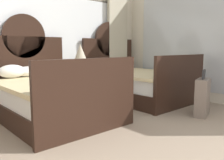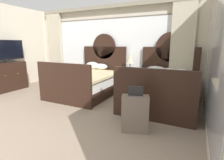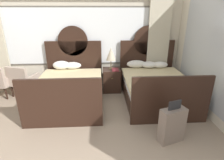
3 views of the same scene
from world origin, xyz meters
The scene contains 9 objects.
wall_back_window centered at (0.00, 4.33, 1.41)m, with size 5.86×0.22×2.70m.
bed_near_window centered at (-0.14, 3.24, 0.37)m, with size 1.58×2.13×1.79m.
bed_near_mirror centered at (1.99, 3.25, 0.37)m, with size 1.58×2.13×1.79m.
nightstand_between_beds centered at (0.93, 3.85, 0.32)m, with size 0.49×0.51×0.64m.
table_lamp_on_nightstand centered at (0.91, 3.90, 1.06)m, with size 0.27×0.27×0.60m.
book_on_nightstand centered at (1.02, 3.75, 0.66)m, with size 0.18×0.26×0.03m.
armchair_by_window_left centered at (-1.46, 3.68, 0.46)m, with size 0.74×0.74×0.84m.
armchair_by_window_centre centered at (-2.04, 3.67, 0.46)m, with size 0.71×0.71×0.84m.
suitcase_on_floor centered at (1.84, 1.62, 0.32)m, with size 0.48×0.32×0.79m.
Camera 3 is at (0.65, -0.88, 2.15)m, focal length 28.57 mm.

